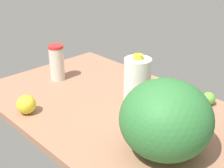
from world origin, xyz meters
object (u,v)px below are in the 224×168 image
Objects in this scene: tumbler_cup at (57,62)px; lemon_loose at (157,85)px; milk_jug at (137,85)px; watermelon at (166,119)px; lime_far_back at (209,99)px; lemon_by_jug at (26,104)px.

tumbler_cup reaches higher than lemon_loose.
milk_jug is at bearing 6.62° from tumbler_cup.
milk_jug is at bearing -76.13° from lemon_loose.
lime_far_back is (-7.25, 40.93, -10.18)cm from watermelon.
milk_jug reaches higher than tumbler_cup.
watermelon is at bearing -30.19° from milk_jug.
lemon_loose is at bearing 30.25° from tumbler_cup.
lemon_loose is at bearing 66.08° from lemon_by_jug.
milk_jug is 3.08× the size of lemon_by_jug.
tumbler_cup is at bearing -149.75° from lemon_loose.
lemon_by_jug reaches higher than lemon_loose.
lemon_by_jug is 77.40cm from lime_far_back.
lime_far_back is at bearing 100.04° from watermelon.
lime_far_back is (48.03, 60.69, -1.12)cm from lemon_by_jug.
lemon_by_jug is 1.19× the size of lemon_loose.
watermelon is 4.51× the size of lemon_loose.
watermelon is 42.80cm from lime_far_back.
lime_far_back is (67.86, 31.53, -6.23)cm from tumbler_cup.
lemon_by_jug is at bearing -160.34° from watermelon.
tumbler_cup is 51.47cm from lemon_loose.
watermelon is 47.82cm from lemon_loose.
lime_far_back is (23.67, 5.77, -0.49)cm from lemon_loose.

